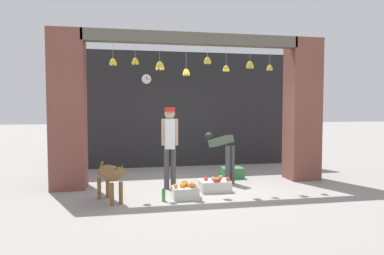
{
  "coord_description": "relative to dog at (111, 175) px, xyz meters",
  "views": [
    {
      "loc": [
        -1.42,
        -7.08,
        1.67
      ],
      "look_at": [
        0.0,
        0.38,
        1.24
      ],
      "focal_mm": 32.0,
      "sensor_mm": 36.0,
      "label": 1
    }
  ],
  "objects": [
    {
      "name": "ground_plane",
      "position": [
        1.72,
        0.93,
        -0.49
      ],
      "size": [
        60.0,
        60.0,
        0.0
      ],
      "primitive_type": "plane",
      "color": "gray"
    },
    {
      "name": "shop_back_wall",
      "position": [
        1.72,
        3.51,
        1.14
      ],
      "size": [
        6.52,
        0.12,
        3.25
      ],
      "primitive_type": "cube",
      "color": "#232326",
      "rests_on": "ground_plane"
    },
    {
      "name": "shop_pillar_left",
      "position": [
        -0.9,
        1.23,
        1.14
      ],
      "size": [
        0.7,
        0.6,
        3.25
      ],
      "primitive_type": "cube",
      "color": "brown",
      "rests_on": "ground_plane"
    },
    {
      "name": "shop_pillar_right",
      "position": [
        4.33,
        1.23,
        1.14
      ],
      "size": [
        0.7,
        0.6,
        3.25
      ],
      "primitive_type": "cube",
      "color": "brown",
      "rests_on": "ground_plane"
    },
    {
      "name": "storefront_awning",
      "position": [
        1.71,
        1.04,
        2.6
      ],
      "size": [
        4.62,
        0.26,
        0.92
      ],
      "color": "#5B564C"
    },
    {
      "name": "dog",
      "position": [
        0.0,
        0.0,
        0.0
      ],
      "size": [
        0.61,
        0.95,
        0.72
      ],
      "rotation": [
        0.0,
        0.0,
        -1.09
      ],
      "color": "brown",
      "rests_on": "ground_plane"
    },
    {
      "name": "shopkeeper",
      "position": [
        1.16,
        0.81,
        0.51
      ],
      "size": [
        0.34,
        0.28,
        1.68
      ],
      "rotation": [
        0.0,
        0.0,
        3.12
      ],
      "color": "#424247",
      "rests_on": "ground_plane"
    },
    {
      "name": "worker_stooping",
      "position": [
        2.39,
        1.22,
        0.25
      ],
      "size": [
        0.55,
        0.78,
        1.1
      ],
      "rotation": [
        0.0,
        0.0,
        0.51
      ],
      "color": "#424247",
      "rests_on": "ground_plane"
    },
    {
      "name": "fruit_crate_oranges",
      "position": [
        1.34,
        0.01,
        -0.37
      ],
      "size": [
        0.46,
        0.4,
        0.29
      ],
      "color": "silver",
      "rests_on": "ground_plane"
    },
    {
      "name": "fruit_crate_apples",
      "position": [
        2.02,
        0.45,
        -0.37
      ],
      "size": [
        0.6,
        0.43,
        0.29
      ],
      "color": "silver",
      "rests_on": "ground_plane"
    },
    {
      "name": "produce_box_green",
      "position": [
        2.75,
        1.62,
        -0.36
      ],
      "size": [
        0.49,
        0.39,
        0.25
      ],
      "primitive_type": "cube",
      "color": "#387A42",
      "rests_on": "ground_plane"
    },
    {
      "name": "water_bottle",
      "position": [
        0.93,
        -0.12,
        -0.38
      ],
      "size": [
        0.07,
        0.07,
        0.23
      ],
      "color": "#38934C",
      "rests_on": "ground_plane"
    },
    {
      "name": "wall_clock",
      "position": [
        0.84,
        3.43,
        1.98
      ],
      "size": [
        0.28,
        0.03,
        0.28
      ],
      "color": "black"
    }
  ]
}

